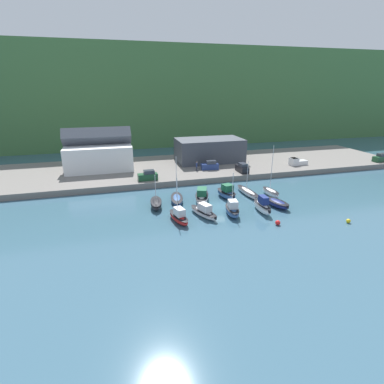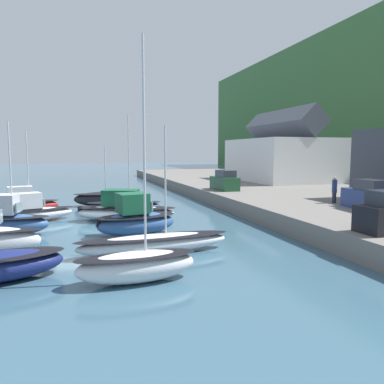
{
  "view_description": "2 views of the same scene",
  "coord_description": "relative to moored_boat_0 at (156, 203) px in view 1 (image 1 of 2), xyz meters",
  "views": [
    {
      "loc": [
        -18.13,
        -46.92,
        20.52
      ],
      "look_at": [
        -3.88,
        4.42,
        1.64
      ],
      "focal_mm": 28.0,
      "sensor_mm": 36.0,
      "label": 1
    },
    {
      "loc": [
        26.88,
        0.42,
        5.42
      ],
      "look_at": [
        -1.77,
        9.18,
        2.16
      ],
      "focal_mm": 35.0,
      "sensor_mm": 36.0,
      "label": 2
    }
  ],
  "objects": [
    {
      "name": "harbor_clubhouse",
      "position": [
        -9.78,
        25.85,
        4.06
      ],
      "size": [
        15.86,
        11.22,
        10.11
      ],
      "color": "white",
      "rests_on": "quay_promenade"
    },
    {
      "name": "mooring_buoy_1",
      "position": [
        17.18,
        -12.23,
        -0.37
      ],
      "size": [
        0.79,
        0.79,
        0.79
      ],
      "color": "red",
      "rests_on": "ground_plane"
    },
    {
      "name": "parked_car_3",
      "position": [
        63.29,
        13.18,
        1.42
      ],
      "size": [
        4.38,
        2.26,
        2.16
      ],
      "rotation": [
        0.0,
        0.0,
        1.68
      ],
      "color": "#1E4C2D",
      "rests_on": "quay_promenade"
    },
    {
      "name": "moored_boat_10",
      "position": [
        21.02,
        -5.53,
        -0.1
      ],
      "size": [
        3.35,
        5.73,
        1.26
      ],
      "rotation": [
        0.0,
        0.0,
        0.22
      ],
      "color": "navy",
      "rests_on": "ground_plane"
    },
    {
      "name": "moored_boat_8",
      "position": [
        11.81,
        -6.71,
        0.23
      ],
      "size": [
        2.82,
        5.53,
        7.29
      ],
      "rotation": [
        0.0,
        0.0,
        -0.16
      ],
      "color": "#33568E",
      "rests_on": "ground_plane"
    },
    {
      "name": "moored_boat_5",
      "position": [
        22.85,
        0.03,
        -0.03
      ],
      "size": [
        2.0,
        5.18,
        10.01
      ],
      "rotation": [
        0.0,
        0.0,
        0.06
      ],
      "color": "white",
      "rests_on": "ground_plane"
    },
    {
      "name": "parked_car_0",
      "position": [
        0.36,
        13.0,
        1.42
      ],
      "size": [
        4.25,
        1.91,
        2.16
      ],
      "rotation": [
        0.0,
        0.0,
        1.6
      ],
      "color": "#1E4C2D",
      "rests_on": "quay_promenade"
    },
    {
      "name": "moored_boat_7",
      "position": [
        7.07,
        -5.9,
        0.04
      ],
      "size": [
        4.0,
        6.89,
        2.27
      ],
      "rotation": [
        0.0,
        0.0,
        0.35
      ],
      "color": "silver",
      "rests_on": "ground_plane"
    },
    {
      "name": "moored_boat_2",
      "position": [
        8.94,
        1.22,
        0.13
      ],
      "size": [
        4.86,
        8.1,
        2.49
      ],
      "rotation": [
        0.0,
        0.0,
        -0.34
      ],
      "color": "white",
      "rests_on": "ground_plane"
    },
    {
      "name": "parked_car_2",
      "position": [
        16.17,
        17.81,
        1.42
      ],
      "size": [
        4.35,
        2.18,
        2.16
      ],
      "rotation": [
        0.0,
        0.0,
        1.48
      ],
      "color": "navy",
      "rests_on": "quay_promenade"
    },
    {
      "name": "moored_boat_9",
      "position": [
        17.27,
        -6.93,
        0.34
      ],
      "size": [
        1.69,
        5.68,
        2.98
      ],
      "rotation": [
        0.0,
        0.0,
        -0.03
      ],
      "color": "white",
      "rests_on": "ground_plane"
    },
    {
      "name": "parked_car_1",
      "position": [
        22.77,
        13.5,
        1.42
      ],
      "size": [
        1.83,
        4.21,
        2.16
      ],
      "rotation": [
        0.0,
        0.0,
        0.01
      ],
      "color": "black",
      "rests_on": "quay_promenade"
    },
    {
      "name": "moored_boat_6",
      "position": [
        2.56,
        -6.84,
        0.11
      ],
      "size": [
        2.93,
        6.09,
        7.18
      ],
      "rotation": [
        0.0,
        0.0,
        0.2
      ],
      "color": "red",
      "rests_on": "ground_plane"
    },
    {
      "name": "hillside_backdrop",
      "position": [
        11.04,
        91.6,
        16.15
      ],
      "size": [
        240.0,
        75.01,
        33.84
      ],
      "color": "#42703D",
      "rests_on": "ground_plane"
    },
    {
      "name": "ground_plane",
      "position": [
        11.04,
        -2.61,
        -0.77
      ],
      "size": [
        320.0,
        320.0,
        0.0
      ],
      "primitive_type": "plane",
      "color": "#385B70"
    },
    {
      "name": "person_on_quay",
      "position": [
        12.68,
        17.52,
        1.61
      ],
      "size": [
        0.4,
        0.4,
        2.14
      ],
      "color": "#232838",
      "rests_on": "quay_promenade"
    },
    {
      "name": "mooring_buoy_0",
      "position": [
        28.4,
        -14.55,
        -0.43
      ],
      "size": [
        0.68,
        0.68,
        0.68
      ],
      "color": "yellow",
      "rests_on": "ground_plane"
    },
    {
      "name": "moored_boat_0",
      "position": [
        0.0,
        0.0,
        0.0
      ],
      "size": [
        2.67,
        5.68,
        5.96
      ],
      "rotation": [
        0.0,
        0.0,
        -0.13
      ],
      "color": "black",
      "rests_on": "ground_plane"
    },
    {
      "name": "moored_boat_4",
      "position": [
        18.67,
        1.62,
        -0.2
      ],
      "size": [
        2.22,
        8.46,
        6.77
      ],
      "rotation": [
        0.0,
        0.0,
        0.05
      ],
      "color": "white",
      "rests_on": "ground_plane"
    },
    {
      "name": "moored_boat_1",
      "position": [
        4.18,
        1.72,
        -0.21
      ],
      "size": [
        3.37,
        6.91,
        8.64
      ],
      "rotation": [
        0.0,
        0.0,
        -0.18
      ],
      "color": "#33568E",
      "rests_on": "ground_plane"
    },
    {
      "name": "yacht_club_building",
      "position": [
        18.73,
        26.04,
        3.52
      ],
      "size": [
        17.48,
        9.76,
        6.03
      ],
      "color": "#3D424C",
      "rests_on": "quay_promenade"
    },
    {
      "name": "moored_boat_3",
      "position": [
        13.99,
        1.31,
        0.25
      ],
      "size": [
        3.39,
        5.66,
        2.76
      ],
      "rotation": [
        0.0,
        0.0,
        0.19
      ],
      "color": "#33568E",
      "rests_on": "ground_plane"
    },
    {
      "name": "quay_promenade",
      "position": [
        11.04,
        23.49,
        -0.13
      ],
      "size": [
        115.71,
        25.78,
        1.27
      ],
      "color": "slate",
      "rests_on": "ground_plane"
    },
    {
      "name": "pickup_truck_0",
      "position": [
        39.18,
        15.86,
        1.33
      ],
      "size": [
        4.89,
        2.38,
        1.9
      ],
      "rotation": [
        0.0,
        0.0,
        1.66
      ],
      "color": "silver",
      "rests_on": "quay_promenade"
    }
  ]
}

